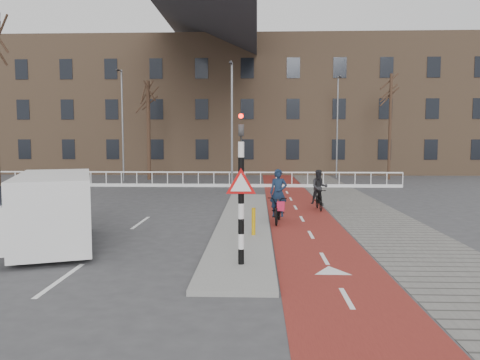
{
  "coord_description": "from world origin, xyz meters",
  "views": [
    {
      "loc": [
        -0.23,
        -12.81,
        3.05
      ],
      "look_at": [
        -0.88,
        5.0,
        1.5
      ],
      "focal_mm": 35.0,
      "sensor_mm": 36.0,
      "label": 1
    }
  ],
  "objects": [
    {
      "name": "cyclist_near",
      "position": [
        0.55,
        4.12,
        0.67
      ],
      "size": [
        0.87,
        1.95,
        1.97
      ],
      "rotation": [
        0.0,
        0.0,
        -0.12
      ],
      "color": "black",
      "rests_on": "bike_lane"
    },
    {
      "name": "streetlight_right",
      "position": [
        6.15,
        24.85,
        4.0
      ],
      "size": [
        0.12,
        0.12,
        8.0
      ],
      "primitive_type": "cylinder",
      "color": "slate",
      "rests_on": "ground"
    },
    {
      "name": "cyclist_far",
      "position": [
        2.45,
        7.29,
        0.73
      ],
      "size": [
        0.75,
        1.6,
        1.74
      ],
      "rotation": [
        0.0,
        0.0,
        0.03
      ],
      "color": "black",
      "rests_on": "bike_lane"
    },
    {
      "name": "tree_right",
      "position": [
        9.8,
        23.05,
        3.98
      ],
      "size": [
        0.22,
        0.22,
        7.96
      ],
      "primitive_type": "cylinder",
      "color": "#322016",
      "rests_on": "ground"
    },
    {
      "name": "streetlight_near",
      "position": [
        -1.64,
        13.46,
        3.64
      ],
      "size": [
        0.12,
        0.12,
        7.28
      ],
      "primitive_type": "cylinder",
      "color": "slate",
      "rests_on": "ground"
    },
    {
      "name": "van",
      "position": [
        -5.97,
        0.11,
        1.09
      ],
      "size": [
        3.47,
        5.18,
        2.07
      ],
      "rotation": [
        0.0,
        0.0,
        0.35
      ],
      "color": "silver",
      "rests_on": "ground"
    },
    {
      "name": "bollard",
      "position": [
        -0.33,
        1.38,
        0.54
      ],
      "size": [
        0.12,
        0.12,
        0.84
      ],
      "primitive_type": "cylinder",
      "color": "#CA980B",
      "rests_on": "curb_island"
    },
    {
      "name": "tree_mid",
      "position": [
        -8.42,
        22.34,
        3.69
      ],
      "size": [
        0.28,
        0.28,
        7.38
      ],
      "primitive_type": "cylinder",
      "color": "#322016",
      "rests_on": "ground"
    },
    {
      "name": "streetlight_left",
      "position": [
        -9.95,
        20.82,
        4.0
      ],
      "size": [
        0.12,
        0.12,
        8.0
      ],
      "primitive_type": "cylinder",
      "color": "slate",
      "rests_on": "ground"
    },
    {
      "name": "railing",
      "position": [
        -5.0,
        17.0,
        0.31
      ],
      "size": [
        28.0,
        0.1,
        0.99
      ],
      "color": "silver",
      "rests_on": "ground"
    },
    {
      "name": "sidewalk",
      "position": [
        4.3,
        10.0,
        0.01
      ],
      "size": [
        3.0,
        60.0,
        0.01
      ],
      "primitive_type": "cube",
      "color": "slate",
      "rests_on": "ground"
    },
    {
      "name": "ground",
      "position": [
        0.0,
        0.0,
        0.0
      ],
      "size": [
        120.0,
        120.0,
        0.0
      ],
      "primitive_type": "plane",
      "color": "#38383A",
      "rests_on": "ground"
    },
    {
      "name": "traffic_signal",
      "position": [
        -0.6,
        -2.02,
        1.99
      ],
      "size": [
        0.8,
        0.8,
        3.68
      ],
      "color": "black",
      "rests_on": "curb_island"
    },
    {
      "name": "curb_island",
      "position": [
        -0.7,
        4.0,
        0.06
      ],
      "size": [
        1.8,
        16.0,
        0.12
      ],
      "primitive_type": "cube",
      "color": "gray",
      "rests_on": "ground"
    },
    {
      "name": "bike_lane",
      "position": [
        1.5,
        10.0,
        0.01
      ],
      "size": [
        2.5,
        60.0,
        0.01
      ],
      "primitive_type": "cube",
      "color": "maroon",
      "rests_on": "ground"
    },
    {
      "name": "townhouse_row",
      "position": [
        -3.0,
        32.0,
        7.81
      ],
      "size": [
        46.0,
        10.0,
        15.9
      ],
      "color": "#7F6047",
      "rests_on": "ground"
    }
  ]
}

